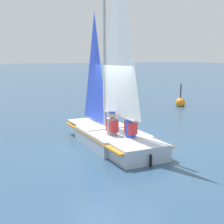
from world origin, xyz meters
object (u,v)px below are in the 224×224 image
object	(u,v)px
sailor_helm	(112,129)
buoy_marker	(180,103)
sailboat_main	(112,121)
sailor_crew	(131,131)

from	to	relation	value
sailor_helm	buoy_marker	distance (m)	9.27
sailboat_main	sailor_helm	distance (m)	0.50
sailor_helm	buoy_marker	world-z (taller)	buoy_marker
sailor_helm	sailor_crew	world-z (taller)	same
buoy_marker	sailboat_main	bearing A→B (deg)	29.08
sailor_crew	buoy_marker	size ratio (longest dim) A/B	0.87
sailboat_main	buoy_marker	distance (m)	8.85
sailor_crew	buoy_marker	distance (m)	9.30
sailboat_main	sailor_helm	xyz separation A→B (m)	(0.27, 0.39, -0.15)
sailor_crew	buoy_marker	xyz separation A→B (m)	(-7.70, -5.20, -0.43)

